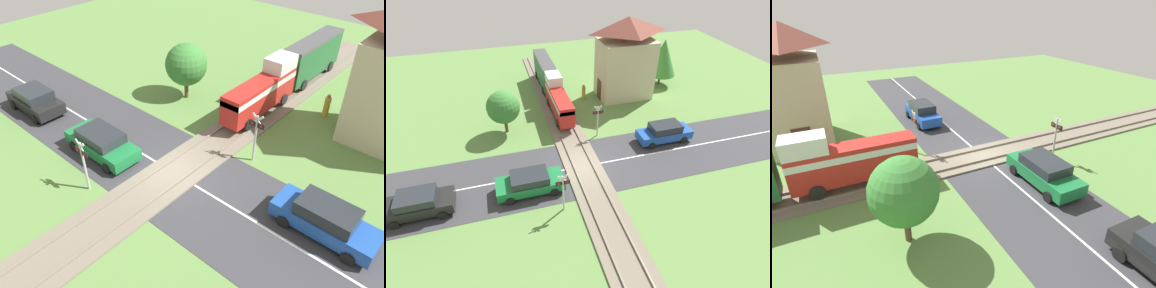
# 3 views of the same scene
# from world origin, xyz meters

# --- Properties ---
(ground_plane) EXTENTS (60.00, 60.00, 0.00)m
(ground_plane) POSITION_xyz_m (0.00, 0.00, 0.00)
(ground_plane) COLOR #5B8442
(road_surface) EXTENTS (48.00, 6.40, 0.02)m
(road_surface) POSITION_xyz_m (0.00, 0.00, 0.01)
(road_surface) COLOR #38383D
(road_surface) RESTS_ON ground_plane
(track_bed) EXTENTS (2.80, 48.00, 0.24)m
(track_bed) POSITION_xyz_m (0.00, 0.00, 0.07)
(track_bed) COLOR #756B5B
(track_bed) RESTS_ON ground_plane
(train) EXTENTS (1.58, 13.46, 3.18)m
(train) POSITION_xyz_m (0.00, 11.45, 1.86)
(train) COLOR red
(train) RESTS_ON track_bed
(car_near_crossing) EXTENTS (4.58, 2.01, 1.51)m
(car_near_crossing) POSITION_xyz_m (-4.21, -1.44, 0.79)
(car_near_crossing) COLOR #197038
(car_near_crossing) RESTS_ON ground_plane
(car_far_side) EXTENTS (4.58, 1.85, 1.64)m
(car_far_side) POSITION_xyz_m (7.61, 1.44, 0.84)
(car_far_side) COLOR #1E4CA8
(car_far_side) RESTS_ON ground_plane
(car_behind_queue) EXTENTS (4.26, 2.03, 1.58)m
(car_behind_queue) POSITION_xyz_m (-11.28, -1.44, 0.82)
(car_behind_queue) COLOR black
(car_behind_queue) RESTS_ON ground_plane
(crossing_signal_west_approach) EXTENTS (0.90, 0.18, 2.98)m
(crossing_signal_west_approach) POSITION_xyz_m (-2.41, -3.70, 1.92)
(crossing_signal_west_approach) COLOR #B7B7B7
(crossing_signal_west_approach) RESTS_ON ground_plane
(crossing_signal_east_approach) EXTENTS (0.90, 0.18, 2.98)m
(crossing_signal_east_approach) POSITION_xyz_m (2.41, 3.70, 1.92)
(crossing_signal_east_approach) COLOR #B7B7B7
(crossing_signal_east_approach) RESTS_ON ground_plane
(pedestrian_by_station) EXTENTS (0.39, 0.39, 1.56)m
(pedestrian_by_station) POSITION_xyz_m (3.30, 10.70, 0.71)
(pedestrian_by_station) COLOR gold
(pedestrian_by_station) RESTS_ON ground_plane
(tree_roadside_hedge) EXTENTS (2.84, 2.84, 3.89)m
(tree_roadside_hedge) POSITION_xyz_m (-5.13, 6.53, 2.46)
(tree_roadside_hedge) COLOR brown
(tree_roadside_hedge) RESTS_ON ground_plane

